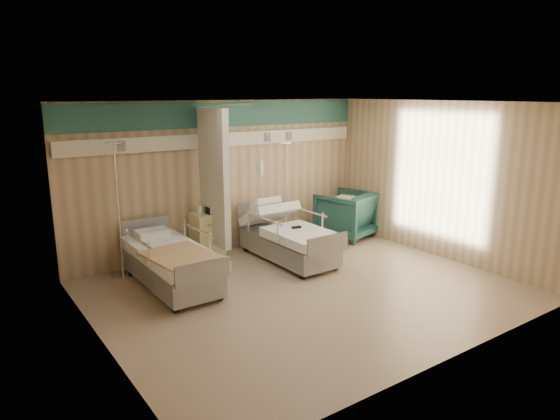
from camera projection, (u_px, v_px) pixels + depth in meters
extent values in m
cube|color=gray|center=(306.00, 291.00, 7.58)|extent=(6.00, 5.00, 0.00)
cube|color=tan|center=(225.00, 177.00, 9.25)|extent=(6.00, 0.04, 2.80)
cube|color=tan|center=(453.00, 242.00, 5.26)|extent=(6.00, 0.04, 2.80)
cube|color=tan|center=(96.00, 233.00, 5.58)|extent=(0.04, 5.00, 2.80)
cube|color=tan|center=(440.00, 180.00, 8.92)|extent=(0.04, 5.00, 2.80)
cube|color=silver|center=(309.00, 102.00, 6.93)|extent=(6.00, 5.00, 0.04)
cube|color=#2A625B|center=(223.00, 114.00, 8.97)|extent=(6.00, 0.04, 0.45)
cube|color=silver|center=(225.00, 140.00, 9.05)|extent=(5.88, 0.08, 0.25)
cylinder|color=silver|center=(222.00, 104.00, 7.94)|extent=(0.03, 1.80, 0.03)
cube|color=beige|center=(214.00, 178.00, 8.51)|extent=(0.12, 0.90, 2.35)
cube|color=beige|center=(207.00, 236.00, 8.93)|extent=(0.50, 0.48, 0.85)
imported|color=#1D4843|center=(346.00, 215.00, 10.28)|extent=(1.27, 1.29, 0.95)
cube|color=white|center=(347.00, 191.00, 10.11)|extent=(0.75, 0.72, 0.07)
cylinder|color=silver|center=(285.00, 243.00, 9.90)|extent=(0.36, 0.36, 0.03)
cylinder|color=silver|center=(286.00, 195.00, 9.67)|extent=(0.03, 0.03, 2.00)
cylinder|color=silver|center=(286.00, 143.00, 9.44)|extent=(0.24, 0.03, 0.03)
cylinder|color=silver|center=(124.00, 275.00, 8.17)|extent=(0.39, 0.39, 0.03)
cylinder|color=silver|center=(119.00, 212.00, 7.93)|extent=(0.03, 0.03, 2.17)
cylinder|color=silver|center=(113.00, 143.00, 7.68)|extent=(0.26, 0.03, 0.03)
cube|color=black|center=(296.00, 227.00, 8.68)|extent=(0.17, 0.10, 0.04)
cube|color=tan|center=(180.00, 255.00, 7.18)|extent=(0.97, 1.16, 0.04)
cube|color=black|center=(213.00, 210.00, 8.79)|extent=(0.24, 0.16, 0.13)
cylinder|color=white|center=(200.00, 210.00, 8.79)|extent=(0.11, 0.11, 0.14)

